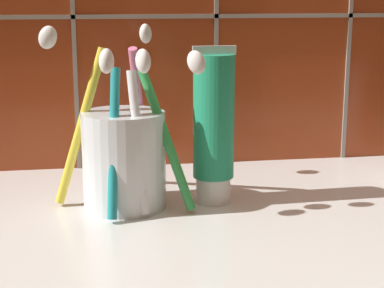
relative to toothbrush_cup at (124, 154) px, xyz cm
name	(u,v)px	position (x,y,z in cm)	size (l,w,h in cm)	color
sink_counter	(235,223)	(10.30, -3.76, -6.34)	(66.98, 38.98, 2.00)	silver
toothbrush_cup	(124,154)	(0.00, 0.00, 0.00)	(15.82, 16.08, 17.91)	silver
toothpaste_tube	(214,126)	(8.84, 0.02, 2.49)	(4.27, 4.07, 15.72)	white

